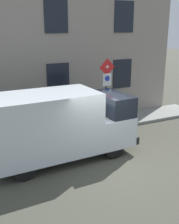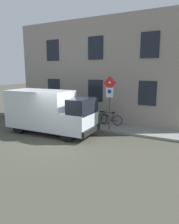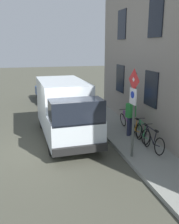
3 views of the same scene
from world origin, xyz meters
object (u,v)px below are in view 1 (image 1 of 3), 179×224
at_px(bicycle_green, 73,116).
at_px(bicycle_purple, 40,121).
at_px(sign_post_stacked, 107,83).
at_px(pedestrian, 57,108).
at_px(bicycle_orange, 57,119).
at_px(delivery_van, 59,124).
at_px(bicycle_black, 88,114).

relative_size(bicycle_green, bicycle_purple, 1.00).
relative_size(sign_post_stacked, bicycle_purple, 1.79).
distance_m(sign_post_stacked, bicycle_purple, 3.48).
xyz_separation_m(sign_post_stacked, pedestrian, (0.86, 2.08, -1.13)).
bearing_deg(bicycle_orange, pedestrian, 80.15).
bearing_deg(bicycle_green, sign_post_stacked, 146.35).
bearing_deg(delivery_van, bicycle_orange, 70.09).
height_order(sign_post_stacked, bicycle_orange, sign_post_stacked).
xyz_separation_m(delivery_van, bicycle_green, (2.97, -1.78, -0.82)).
bearing_deg(bicycle_green, bicycle_purple, 7.27).
bearing_deg(pedestrian, bicycle_purple, -35.63).
relative_size(sign_post_stacked, bicycle_black, 1.79).
relative_size(delivery_van, pedestrian, 3.14).
xyz_separation_m(delivery_van, bicycle_purple, (2.97, -0.15, -0.82)).
bearing_deg(sign_post_stacked, pedestrian, 67.42).
xyz_separation_m(bicycle_green, bicycle_purple, (-0.00, 1.63, 0.00)).
bearing_deg(pedestrian, bicycle_green, 170.97).
xyz_separation_m(bicycle_orange, bicycle_purple, (-0.00, 0.81, 0.00)).
height_order(delivery_van, bicycle_orange, delivery_van).
bearing_deg(bicycle_green, bicycle_orange, 7.27).
bearing_deg(bicycle_orange, sign_post_stacked, 155.25).
relative_size(sign_post_stacked, bicycle_orange, 1.79).
bearing_deg(delivery_van, bicycle_purple, 85.19).
height_order(delivery_van, bicycle_green, delivery_van).
distance_m(delivery_van, bicycle_orange, 3.23).
bearing_deg(sign_post_stacked, bicycle_purple, 69.68).
bearing_deg(sign_post_stacked, bicycle_green, 49.12).
height_order(sign_post_stacked, bicycle_green, sign_post_stacked).
bearing_deg(pedestrian, bicycle_orange, -124.22).
bearing_deg(bicycle_black, delivery_van, 47.98).
distance_m(delivery_van, bicycle_black, 4.03).
relative_size(sign_post_stacked, bicycle_green, 1.79).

